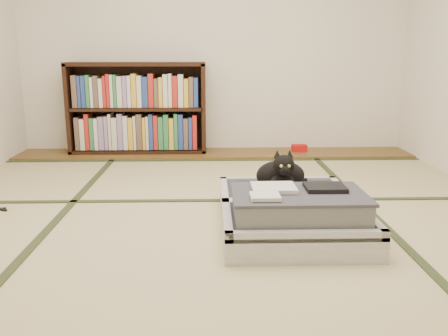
{
  "coord_description": "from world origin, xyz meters",
  "views": [
    {
      "loc": [
        -0.04,
        -2.79,
        1.0
      ],
      "look_at": [
        0.05,
        0.35,
        0.25
      ],
      "focal_mm": 38.0,
      "sensor_mm": 36.0,
      "label": 1
    }
  ],
  "objects": [
    {
      "name": "red_item",
      "position": [
        0.88,
        2.03,
        0.06
      ],
      "size": [
        0.16,
        0.1,
        0.07
      ],
      "primitive_type": "cube",
      "rotation": [
        0.0,
        0.0,
        0.08
      ],
      "color": "red",
      "rests_on": "wood_strip"
    },
    {
      "name": "cable_coil",
      "position": [
        0.59,
        0.14,
        0.17
      ],
      "size": [
        0.11,
        0.11,
        0.03
      ],
      "color": "white",
      "rests_on": "suitcase"
    },
    {
      "name": "tatami_borders",
      "position": [
        0.0,
        0.49,
        0.0
      ],
      "size": [
        4.0,
        4.5,
        0.01
      ],
      "color": "#2D381E",
      "rests_on": "ground"
    },
    {
      "name": "floor",
      "position": [
        0.0,
        0.0,
        0.0
      ],
      "size": [
        4.5,
        4.5,
        0.0
      ],
      "primitive_type": "plane",
      "color": "tan",
      "rests_on": "ground"
    },
    {
      "name": "cat",
      "position": [
        0.41,
        0.11,
        0.26
      ],
      "size": [
        0.36,
        0.36,
        0.29
      ],
      "color": "black",
      "rests_on": "suitcase"
    },
    {
      "name": "wood_strip",
      "position": [
        0.0,
        2.0,
        0.01
      ],
      "size": [
        4.0,
        0.5,
        0.02
      ],
      "primitive_type": "cube",
      "color": "brown",
      "rests_on": "ground"
    },
    {
      "name": "suitcase",
      "position": [
        0.43,
        -0.18,
        0.11
      ],
      "size": [
        0.8,
        1.07,
        0.32
      ],
      "color": "silver",
      "rests_on": "floor"
    },
    {
      "name": "bookcase",
      "position": [
        -0.78,
        2.07,
        0.45
      ],
      "size": [
        1.39,
        0.32,
        0.92
      ],
      "color": "black",
      "rests_on": "wood_strip"
    }
  ]
}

